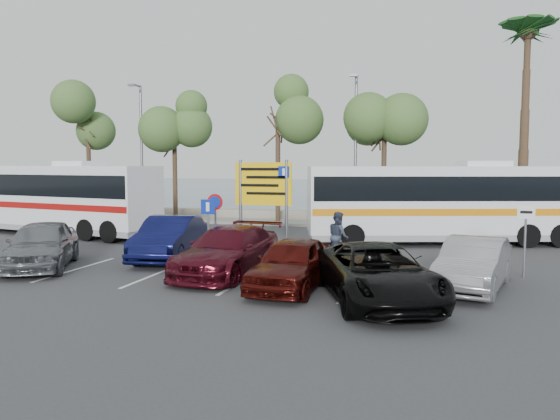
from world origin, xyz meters
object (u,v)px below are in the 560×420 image
(direction_sign, at_px, (263,191))
(pedestrian_far, at_px, (338,236))
(street_lamp_right, at_px, (355,143))
(coach_bus_right, at_px, (442,206))
(car_blue, at_px, (170,238))
(car_maroon, at_px, (228,251))
(street_lamp_left, at_px, (141,145))
(car_red, at_px, (292,263))
(car_silver_b, at_px, (473,264))
(suv_black, at_px, (377,274))
(car_silver_a, at_px, (41,245))
(coach_bus_left, at_px, (55,200))

(direction_sign, xyz_separation_m, pedestrian_far, (2.86, -0.16, -1.56))
(street_lamp_right, height_order, coach_bus_right, street_lamp_right)
(street_lamp_right, relative_size, car_blue, 1.69)
(coach_bus_right, xyz_separation_m, car_maroon, (-6.50, -8.60, -0.91))
(street_lamp_left, xyz_separation_m, car_red, (13.40, -15.34, -3.89))
(coach_bus_right, relative_size, car_silver_b, 2.72)
(car_blue, relative_size, car_maroon, 0.92)
(pedestrian_far, bearing_deg, street_lamp_right, -24.84)
(direction_sign, relative_size, car_silver_b, 0.84)
(coach_bus_right, height_order, suv_black, coach_bus_right)
(street_lamp_right, xyz_separation_m, suv_black, (2.80, -16.18, -3.88))
(car_silver_a, relative_size, car_silver_b, 1.08)
(suv_black, bearing_deg, coach_bus_left, 129.33)
(direction_sign, bearing_deg, car_blue, -150.54)
(car_silver_a, height_order, car_silver_b, car_silver_a)
(coach_bus_right, height_order, pedestrian_far, coach_bus_right)
(car_silver_a, distance_m, pedestrian_far, 10.09)
(street_lamp_right, distance_m, direction_sign, 10.73)
(coach_bus_left, bearing_deg, car_blue, -29.73)
(street_lamp_right, relative_size, coach_bus_right, 0.69)
(car_red, bearing_deg, car_maroon, 153.83)
(coach_bus_right, height_order, car_silver_a, coach_bus_right)
(car_silver_a, xyz_separation_m, car_blue, (3.32, 2.65, -0.01))
(car_maroon, distance_m, pedestrian_far, 4.52)
(car_red, height_order, car_silver_b, car_red)
(coach_bus_left, distance_m, suv_black, 18.94)
(car_blue, xyz_separation_m, car_maroon, (3.00, -1.96, -0.04))
(street_lamp_right, xyz_separation_m, pedestrian_far, (0.86, -10.48, -3.73))
(street_lamp_right, relative_size, pedestrian_far, 4.59)
(car_blue, bearing_deg, suv_black, -37.50)
(car_blue, bearing_deg, car_maroon, -42.58)
(street_lamp_right, xyz_separation_m, car_blue, (-5.00, -12.02, -3.82))
(direction_sign, xyz_separation_m, car_maroon, (-0.00, -3.66, -1.69))
(car_maroon, xyz_separation_m, car_silver_b, (7.20, -0.12, -0.04))
(street_lamp_right, bearing_deg, car_silver_b, -69.75)
(car_silver_a, height_order, car_red, car_silver_a)
(coach_bus_left, height_order, car_silver_b, coach_bus_left)
(car_red, distance_m, car_silver_b, 4.96)
(street_lamp_left, bearing_deg, coach_bus_right, -17.08)
(car_silver_a, xyz_separation_m, car_silver_b, (13.52, 0.57, -0.08))
(car_red, relative_size, pedestrian_far, 2.39)
(street_lamp_left, distance_m, car_blue, 14.94)
(car_red, bearing_deg, car_silver_b, 17.83)
(car_blue, bearing_deg, car_silver_b, -20.93)
(street_lamp_right, bearing_deg, car_silver_a, -119.57)
(car_silver_b, bearing_deg, pedestrian_far, 153.58)
(car_silver_b, xyz_separation_m, pedestrian_far, (-4.34, 3.61, 0.17))
(suv_black, height_order, car_silver_b, suv_black)
(direction_sign, height_order, car_red, direction_sign)
(car_maroon, relative_size, car_red, 1.23)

